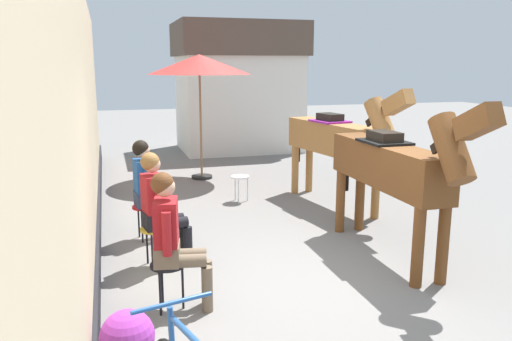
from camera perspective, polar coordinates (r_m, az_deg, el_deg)
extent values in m
plane|color=slate|center=(8.50, -0.88, -4.38)|extent=(40.00, 40.00, 0.00)
cube|color=#CCB793|center=(6.40, -19.67, 5.10)|extent=(0.30, 14.00, 3.40)
cube|color=black|center=(6.73, -18.60, -7.83)|extent=(0.34, 14.00, 0.36)
cube|color=silver|center=(14.36, -2.00, 7.56)|extent=(3.20, 2.40, 2.60)
cube|color=brown|center=(14.33, -2.06, 14.55)|extent=(3.40, 2.60, 0.90)
cylinder|color=black|center=(5.08, -9.94, -10.44)|extent=(0.34, 0.34, 0.03)
cylinder|color=black|center=(5.17, -8.25, -12.89)|extent=(0.02, 0.02, 0.45)
cylinder|color=black|center=(5.29, -10.53, -12.36)|extent=(0.02, 0.02, 0.45)
cylinder|color=black|center=(5.07, -10.75, -13.48)|extent=(0.02, 0.02, 0.45)
cube|color=brown|center=(5.04, -9.99, -9.23)|extent=(0.30, 0.36, 0.20)
cube|color=maroon|center=(4.93, -10.12, -5.76)|extent=(0.28, 0.37, 0.44)
sphere|color=tan|center=(4.84, -10.27, -1.80)|extent=(0.20, 0.20, 0.20)
sphere|color=#593319|center=(4.83, -10.52, -1.46)|extent=(0.22, 0.22, 0.22)
cylinder|color=brown|center=(5.12, -7.75, -9.41)|extent=(0.40, 0.20, 0.13)
cylinder|color=brown|center=(5.23, -5.53, -12.43)|extent=(0.11, 0.11, 0.46)
cylinder|color=brown|center=(4.97, -7.81, -10.07)|extent=(0.40, 0.20, 0.13)
cylinder|color=brown|center=(5.08, -5.52, -13.17)|extent=(0.11, 0.11, 0.46)
cylinder|color=maroon|center=(5.13, -9.72, -5.61)|extent=(0.09, 0.09, 0.42)
cylinder|color=maroon|center=(4.76, -10.03, -7.05)|extent=(0.09, 0.09, 0.42)
cylinder|color=gold|center=(6.15, -11.36, -6.49)|extent=(0.34, 0.34, 0.03)
cylinder|color=black|center=(6.26, -10.02, -8.42)|extent=(0.02, 0.02, 0.45)
cylinder|color=black|center=(6.32, -12.17, -8.31)|extent=(0.02, 0.02, 0.45)
cylinder|color=black|center=(6.10, -11.61, -9.04)|extent=(0.02, 0.02, 0.45)
cube|color=black|center=(6.12, -11.40, -5.47)|extent=(0.29, 0.35, 0.20)
cube|color=maroon|center=(6.03, -11.52, -2.56)|extent=(0.27, 0.37, 0.44)
sphere|color=tan|center=(5.95, -11.66, 0.70)|extent=(0.20, 0.20, 0.20)
sphere|color=olive|center=(5.94, -11.86, 0.97)|extent=(0.22, 0.22, 0.22)
cylinder|color=black|center=(6.25, -9.88, -5.50)|extent=(0.40, 0.19, 0.13)
cylinder|color=black|center=(6.40, -8.14, -7.87)|extent=(0.11, 0.11, 0.46)
cylinder|color=black|center=(6.10, -9.46, -5.92)|extent=(0.40, 0.19, 0.13)
cylinder|color=black|center=(6.25, -7.68, -8.33)|extent=(0.11, 0.11, 0.46)
cylinder|color=maroon|center=(6.23, -11.79, -2.57)|extent=(0.09, 0.09, 0.42)
cylinder|color=maroon|center=(5.86, -10.82, -3.46)|extent=(0.09, 0.09, 0.42)
cylinder|color=red|center=(7.11, -12.43, -4.02)|extent=(0.34, 0.34, 0.03)
cylinder|color=black|center=(7.21, -11.25, -5.75)|extent=(0.02, 0.02, 0.45)
cylinder|color=black|center=(7.28, -13.08, -5.64)|extent=(0.02, 0.02, 0.45)
cylinder|color=black|center=(7.06, -12.71, -6.20)|extent=(0.02, 0.02, 0.45)
cube|color=#2D3851|center=(7.08, -12.47, -3.12)|extent=(0.28, 0.35, 0.20)
cube|color=#1E4C8C|center=(7.01, -12.59, -0.59)|extent=(0.26, 0.36, 0.44)
sphere|color=tan|center=(6.94, -12.72, 2.23)|extent=(0.20, 0.20, 0.20)
sphere|color=black|center=(6.93, -12.89, 2.46)|extent=(0.22, 0.22, 0.22)
cylinder|color=#2D3851|center=(7.21, -11.10, -3.21)|extent=(0.39, 0.18, 0.13)
cylinder|color=#2D3851|center=(7.33, -9.55, -5.34)|extent=(0.11, 0.11, 0.46)
cylinder|color=#2D3851|center=(7.06, -10.81, -3.53)|extent=(0.39, 0.18, 0.13)
cylinder|color=#2D3851|center=(7.18, -9.23, -5.69)|extent=(0.11, 0.11, 0.46)
cylinder|color=#1E4C8C|center=(7.21, -12.72, -0.65)|extent=(0.09, 0.09, 0.42)
cylinder|color=#1E4C8C|center=(6.83, -12.08, -1.32)|extent=(0.09, 0.09, 0.42)
cube|color=brown|center=(6.46, 14.57, 0.62)|extent=(0.47, 2.21, 0.52)
cylinder|color=brown|center=(5.94, 20.31, -7.84)|extent=(0.13, 0.13, 0.90)
cylinder|color=brown|center=(5.77, 17.79, -8.25)|extent=(0.13, 0.13, 0.90)
cylinder|color=brown|center=(7.51, 11.64, -3.26)|extent=(0.13, 0.13, 0.90)
cylinder|color=brown|center=(7.37, 9.50, -3.45)|extent=(0.13, 0.13, 0.90)
cylinder|color=brown|center=(5.41, 21.18, 2.27)|extent=(0.29, 0.63, 0.73)
cube|color=brown|center=(5.11, 23.72, 5.02)|extent=(0.19, 0.53, 0.40)
cube|color=black|center=(5.41, 21.16, 3.77)|extent=(0.05, 0.63, 0.48)
cylinder|color=black|center=(7.50, 10.10, 0.20)|extent=(0.10, 0.10, 0.65)
cube|color=black|center=(6.50, 14.26, 3.16)|extent=(0.51, 0.61, 0.03)
cube|color=black|center=(6.49, 14.29, 3.77)|extent=(0.29, 0.44, 0.12)
cube|color=#9E6B38|center=(8.65, 8.64, 3.64)|extent=(0.81, 2.24, 0.52)
cylinder|color=#9E6B38|center=(8.12, 13.34, -2.20)|extent=(0.13, 0.13, 0.90)
cylinder|color=#9E6B38|center=(7.93, 11.60, -2.46)|extent=(0.13, 0.13, 0.90)
cylinder|color=#9E6B38|center=(9.65, 6.02, 0.27)|extent=(0.13, 0.13, 0.90)
cylinder|color=#9E6B38|center=(9.49, 4.43, 0.11)|extent=(0.13, 0.13, 0.90)
cylinder|color=#9E6B38|center=(7.66, 13.88, 5.33)|extent=(0.38, 0.67, 0.73)
cube|color=#9E6B38|center=(7.38, 15.71, 7.39)|extent=(0.27, 0.55, 0.40)
cube|color=black|center=(7.66, 13.83, 6.38)|extent=(0.15, 0.63, 0.48)
cylinder|color=black|center=(9.64, 4.72, 2.92)|extent=(0.12, 0.12, 0.65)
cube|color=#8C1E8C|center=(8.70, 8.32, 5.52)|extent=(0.59, 0.68, 0.03)
cube|color=black|center=(8.69, 8.33, 5.98)|extent=(0.35, 0.48, 0.12)
sphere|color=purple|center=(3.97, -14.30, -17.71)|extent=(0.40, 0.40, 0.40)
cylinder|color=#235199|center=(3.11, -9.40, -14.51)|extent=(0.49, 0.15, 0.03)
cylinder|color=black|center=(10.83, -6.12, -0.71)|extent=(0.44, 0.44, 0.06)
cylinder|color=olive|center=(10.65, -6.24, 4.91)|extent=(0.04, 0.04, 2.20)
cone|color=red|center=(10.58, -6.40, 11.81)|extent=(2.10, 2.10, 0.40)
cylinder|color=white|center=(8.87, -1.78, -0.72)|extent=(0.32, 0.32, 0.03)
cylinder|color=silver|center=(8.96, -0.97, -2.11)|extent=(0.02, 0.02, 0.43)
cylinder|color=silver|center=(9.01, -2.36, -2.02)|extent=(0.02, 0.02, 0.43)
cylinder|color=silver|center=(8.80, -2.00, -2.36)|extent=(0.02, 0.02, 0.43)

